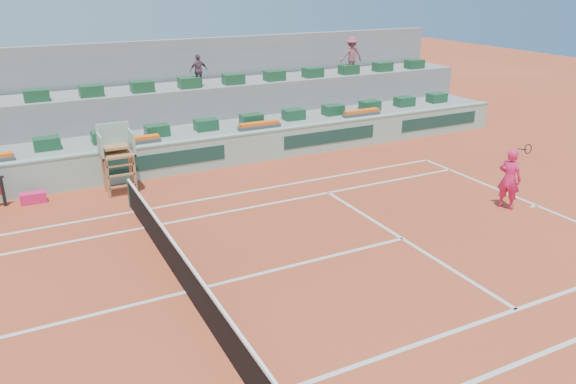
# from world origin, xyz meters

# --- Properties ---
(ground) EXTENTS (90.00, 90.00, 0.00)m
(ground) POSITION_xyz_m (0.00, 0.00, 0.00)
(ground) COLOR #A43C1F
(ground) RESTS_ON ground
(seating_tier_lower) EXTENTS (36.00, 4.00, 1.20)m
(seating_tier_lower) POSITION_xyz_m (0.00, 10.70, 0.60)
(seating_tier_lower) COLOR gray
(seating_tier_lower) RESTS_ON ground
(seating_tier_upper) EXTENTS (36.00, 2.40, 2.60)m
(seating_tier_upper) POSITION_xyz_m (0.00, 12.30, 1.30)
(seating_tier_upper) COLOR gray
(seating_tier_upper) RESTS_ON ground
(stadium_back_wall) EXTENTS (36.00, 0.40, 4.40)m
(stadium_back_wall) POSITION_xyz_m (0.00, 13.90, 2.20)
(stadium_back_wall) COLOR gray
(stadium_back_wall) RESTS_ON ground
(player_bag) EXTENTS (0.81, 0.36, 0.36)m
(player_bag) POSITION_xyz_m (-2.78, 7.75, 0.18)
(player_bag) COLOR #ED1E5F
(player_bag) RESTS_ON ground
(spectator_mid) EXTENTS (0.84, 0.42, 1.37)m
(spectator_mid) POSITION_xyz_m (4.47, 11.79, 3.29)
(spectator_mid) COLOR #6C4853
(spectator_mid) RESTS_ON seating_tier_upper
(spectator_right) EXTENTS (1.18, 0.75, 1.75)m
(spectator_right) POSITION_xyz_m (12.17, 11.78, 3.47)
(spectator_right) COLOR #964B55
(spectator_right) RESTS_ON seating_tier_upper
(court_lines) EXTENTS (23.89, 11.09, 0.01)m
(court_lines) POSITION_xyz_m (0.00, 0.00, 0.01)
(court_lines) COLOR silver
(court_lines) RESTS_ON ground
(tennis_net) EXTENTS (0.10, 11.97, 1.10)m
(tennis_net) POSITION_xyz_m (0.00, 0.00, 0.53)
(tennis_net) COLOR black
(tennis_net) RESTS_ON ground
(advertising_hoarding) EXTENTS (36.00, 0.34, 1.26)m
(advertising_hoarding) POSITION_xyz_m (0.02, 8.50, 0.63)
(advertising_hoarding) COLOR #92B7A2
(advertising_hoarding) RESTS_ON ground
(umpire_chair) EXTENTS (1.10, 0.90, 2.40)m
(umpire_chair) POSITION_xyz_m (0.00, 7.50, 1.54)
(umpire_chair) COLOR #9A653A
(umpire_chair) RESTS_ON ground
(seat_row_lower) EXTENTS (32.90, 0.60, 0.44)m
(seat_row_lower) POSITION_xyz_m (0.00, 9.80, 1.42)
(seat_row_lower) COLOR #194B2A
(seat_row_lower) RESTS_ON seating_tier_lower
(seat_row_upper) EXTENTS (32.90, 0.60, 0.44)m
(seat_row_upper) POSITION_xyz_m (0.00, 11.70, 2.82)
(seat_row_upper) COLOR #194B2A
(seat_row_upper) RESTS_ON seating_tier_upper
(flower_planters) EXTENTS (26.80, 0.36, 0.28)m
(flower_planters) POSITION_xyz_m (-1.50, 9.00, 1.33)
(flower_planters) COLOR #4C4C4C
(flower_planters) RESTS_ON seating_tier_lower
(tennis_player) EXTENTS (0.72, 0.98, 2.28)m
(tennis_player) POSITION_xyz_m (10.84, 0.36, 0.99)
(tennis_player) COLOR #ED1E5F
(tennis_player) RESTS_ON ground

